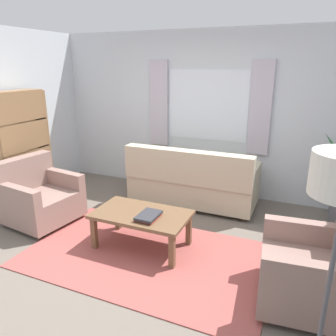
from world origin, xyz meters
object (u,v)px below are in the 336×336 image
object	(u,v)px
armchair_right	(316,271)
book_stack_on_table	(149,216)
armchair_left	(39,197)
coffee_table	(142,217)
bookshelf	(24,154)
couch	(192,182)

from	to	relation	value
armchair_right	book_stack_on_table	xyz separation A→B (m)	(-1.72, 0.18, 0.11)
armchair_left	coffee_table	world-z (taller)	armchair_left
coffee_table	bookshelf	xyz separation A→B (m)	(-2.21, 0.45, 0.41)
armchair_left	armchair_right	xyz separation A→B (m)	(3.45, -0.32, 0.00)
couch	bookshelf	bearing A→B (deg)	22.18
bookshelf	couch	bearing A→B (deg)	112.18
book_stack_on_table	bookshelf	size ratio (longest dim) A/B	0.18
couch	coffee_table	bearing A→B (deg)	84.91
armchair_left	coffee_table	xyz separation A→B (m)	(1.60, -0.04, 0.03)
couch	bookshelf	world-z (taller)	bookshelf
couch	armchair_left	world-z (taller)	couch
bookshelf	book_stack_on_table	bearing A→B (deg)	77.00
coffee_table	bookshelf	size ratio (longest dim) A/B	0.64
armchair_right	bookshelf	xyz separation A→B (m)	(-4.06, 0.72, 0.44)
armchair_right	bookshelf	world-z (taller)	bookshelf
armchair_right	book_stack_on_table	bearing A→B (deg)	-101.50
couch	coffee_table	world-z (taller)	couch
armchair_left	book_stack_on_table	world-z (taller)	armchair_left
book_stack_on_table	armchair_left	bearing A→B (deg)	175.58
armchair_left	armchair_right	world-z (taller)	same
couch	coffee_table	size ratio (longest dim) A/B	1.73
coffee_table	armchair_right	bearing A→B (deg)	-8.35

